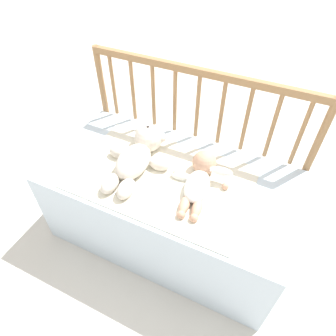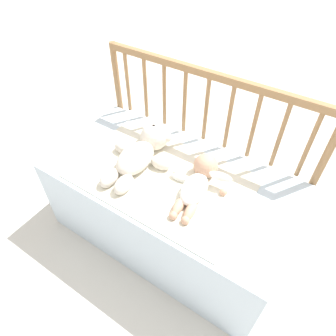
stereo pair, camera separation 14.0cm
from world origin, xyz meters
The scene contains 6 objects.
ground_plane centered at (0.00, 0.00, 0.00)m, with size 12.00×12.00×0.00m, color silver.
crib_mattress centered at (0.00, 0.00, 0.25)m, with size 1.25×0.65×0.49m.
crib_rail centered at (0.00, 0.35, 0.63)m, with size 1.25×0.04×0.90m.
blanket centered at (-0.03, -0.03, 0.50)m, with size 0.86×0.54×0.01m.
teddy_bear centered at (-0.18, 0.01, 0.55)m, with size 0.34×0.47×0.15m.
baby centered at (0.16, 0.00, 0.54)m, with size 0.29×0.39×0.12m.
Camera 2 is at (0.56, -0.86, 1.56)m, focal length 32.00 mm.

